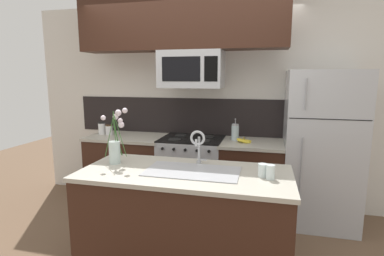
{
  "coord_description": "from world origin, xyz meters",
  "views": [
    {
      "loc": [
        0.87,
        -2.61,
        1.67
      ],
      "look_at": [
        0.16,
        0.27,
        1.16
      ],
      "focal_mm": 28.0,
      "sensor_mm": 36.0,
      "label": 1
    }
  ],
  "objects_px": {
    "banana_bunch": "(244,141)",
    "flower_vase": "(115,146)",
    "sink_faucet": "(198,143)",
    "storage_jar_tall": "(102,128)",
    "storage_jar_medium": "(109,130)",
    "microwave": "(192,69)",
    "drinking_glass": "(263,170)",
    "refrigerator": "(320,149)",
    "spare_glass": "(270,172)",
    "stove_range": "(192,174)",
    "french_press": "(235,132)"
  },
  "relations": [
    {
      "from": "banana_bunch",
      "to": "flower_vase",
      "type": "xyz_separation_m",
      "value": [
        -1.04,
        -1.12,
        0.14
      ]
    },
    {
      "from": "banana_bunch",
      "to": "sink_faucet",
      "type": "xyz_separation_m",
      "value": [
        -0.33,
        -0.98,
        0.18
      ]
    },
    {
      "from": "storage_jar_tall",
      "to": "storage_jar_medium",
      "type": "distance_m",
      "value": 0.12
    },
    {
      "from": "microwave",
      "to": "storage_jar_tall",
      "type": "xyz_separation_m",
      "value": [
        -1.25,
        0.05,
        -0.76
      ]
    },
    {
      "from": "flower_vase",
      "to": "banana_bunch",
      "type": "bearing_deg",
      "value": 47.01
    },
    {
      "from": "storage_jar_medium",
      "to": "drinking_glass",
      "type": "xyz_separation_m",
      "value": [
        2.0,
        -1.24,
        -0.02
      ]
    },
    {
      "from": "banana_bunch",
      "to": "refrigerator",
      "type": "bearing_deg",
      "value": 5.48
    },
    {
      "from": "sink_faucet",
      "to": "flower_vase",
      "type": "height_order",
      "value": "flower_vase"
    },
    {
      "from": "sink_faucet",
      "to": "spare_glass",
      "type": "height_order",
      "value": "sink_faucet"
    },
    {
      "from": "storage_jar_tall",
      "to": "refrigerator",
      "type": "bearing_deg",
      "value": -0.11
    },
    {
      "from": "microwave",
      "to": "stove_range",
      "type": "bearing_deg",
      "value": 90.16
    },
    {
      "from": "french_press",
      "to": "flower_vase",
      "type": "height_order",
      "value": "flower_vase"
    },
    {
      "from": "storage_jar_tall",
      "to": "drinking_glass",
      "type": "distance_m",
      "value": 2.47
    },
    {
      "from": "stove_range",
      "to": "flower_vase",
      "type": "xyz_separation_m",
      "value": [
        -0.4,
        -1.18,
        0.61
      ]
    },
    {
      "from": "spare_glass",
      "to": "flower_vase",
      "type": "height_order",
      "value": "flower_vase"
    },
    {
      "from": "drinking_glass",
      "to": "spare_glass",
      "type": "height_order",
      "value": "spare_glass"
    },
    {
      "from": "french_press",
      "to": "stove_range",
      "type": "bearing_deg",
      "value": -173.44
    },
    {
      "from": "refrigerator",
      "to": "french_press",
      "type": "xyz_separation_m",
      "value": [
        -0.97,
        0.04,
        0.14
      ]
    },
    {
      "from": "microwave",
      "to": "french_press",
      "type": "bearing_deg",
      "value": 8.82
    },
    {
      "from": "storage_jar_tall",
      "to": "sink_faucet",
      "type": "height_order",
      "value": "sink_faucet"
    },
    {
      "from": "microwave",
      "to": "sink_faucet",
      "type": "bearing_deg",
      "value": -73.07
    },
    {
      "from": "refrigerator",
      "to": "microwave",
      "type": "bearing_deg",
      "value": -178.42
    },
    {
      "from": "microwave",
      "to": "flower_vase",
      "type": "relative_size",
      "value": 1.5
    },
    {
      "from": "spare_glass",
      "to": "sink_faucet",
      "type": "bearing_deg",
      "value": 158.75
    },
    {
      "from": "microwave",
      "to": "sink_faucet",
      "type": "xyz_separation_m",
      "value": [
        0.31,
        -1.02,
        -0.65
      ]
    },
    {
      "from": "microwave",
      "to": "storage_jar_tall",
      "type": "bearing_deg",
      "value": 177.89
    },
    {
      "from": "storage_jar_medium",
      "to": "drinking_glass",
      "type": "distance_m",
      "value": 2.36
    },
    {
      "from": "refrigerator",
      "to": "banana_bunch",
      "type": "height_order",
      "value": "refrigerator"
    },
    {
      "from": "storage_jar_medium",
      "to": "banana_bunch",
      "type": "distance_m",
      "value": 1.77
    },
    {
      "from": "stove_range",
      "to": "sink_faucet",
      "type": "xyz_separation_m",
      "value": [
        0.31,
        -1.05,
        0.65
      ]
    },
    {
      "from": "microwave",
      "to": "storage_jar_medium",
      "type": "xyz_separation_m",
      "value": [
        -1.13,
        0.03,
        -0.78
      ]
    },
    {
      "from": "storage_jar_medium",
      "to": "spare_glass",
      "type": "bearing_deg",
      "value": -32.09
    },
    {
      "from": "refrigerator",
      "to": "flower_vase",
      "type": "xyz_separation_m",
      "value": [
        -1.89,
        -1.2,
        0.2
      ]
    },
    {
      "from": "stove_range",
      "to": "flower_vase",
      "type": "distance_m",
      "value": 1.39
    },
    {
      "from": "sink_faucet",
      "to": "storage_jar_tall",
      "type": "bearing_deg",
      "value": 145.58
    },
    {
      "from": "microwave",
      "to": "refrigerator",
      "type": "relative_size",
      "value": 0.43
    },
    {
      "from": "drinking_glass",
      "to": "spare_glass",
      "type": "xyz_separation_m",
      "value": [
        0.06,
        -0.05,
        0.0
      ]
    },
    {
      "from": "storage_jar_tall",
      "to": "banana_bunch",
      "type": "bearing_deg",
      "value": -2.62
    },
    {
      "from": "refrigerator",
      "to": "stove_range",
      "type": "bearing_deg",
      "value": -179.23
    },
    {
      "from": "stove_range",
      "to": "french_press",
      "type": "xyz_separation_m",
      "value": [
        0.52,
        0.06,
        0.55
      ]
    },
    {
      "from": "storage_jar_tall",
      "to": "drinking_glass",
      "type": "bearing_deg",
      "value": -30.81
    },
    {
      "from": "banana_bunch",
      "to": "stove_range",
      "type": "bearing_deg",
      "value": 174.49
    },
    {
      "from": "french_press",
      "to": "flower_vase",
      "type": "distance_m",
      "value": 1.55
    },
    {
      "from": "stove_range",
      "to": "storage_jar_medium",
      "type": "distance_m",
      "value": 1.25
    },
    {
      "from": "storage_jar_tall",
      "to": "sink_faucet",
      "type": "xyz_separation_m",
      "value": [
        1.56,
        -1.07,
        0.12
      ]
    },
    {
      "from": "storage_jar_tall",
      "to": "sink_faucet",
      "type": "relative_size",
      "value": 0.53
    },
    {
      "from": "sink_faucet",
      "to": "flower_vase",
      "type": "bearing_deg",
      "value": -169.41
    },
    {
      "from": "spare_glass",
      "to": "storage_jar_tall",
      "type": "bearing_deg",
      "value": 148.95
    },
    {
      "from": "stove_range",
      "to": "banana_bunch",
      "type": "relative_size",
      "value": 4.93
    },
    {
      "from": "refrigerator",
      "to": "storage_jar_tall",
      "type": "height_order",
      "value": "refrigerator"
    }
  ]
}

